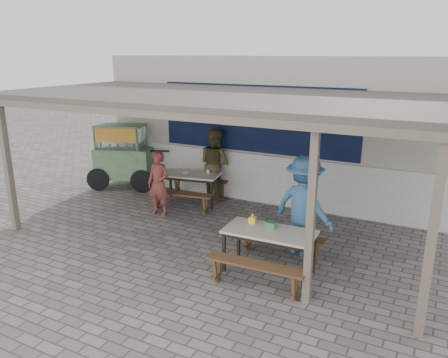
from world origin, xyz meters
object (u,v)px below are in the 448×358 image
Objects in this scene: tissue_box at (252,220)px; table_left at (190,177)px; bench_left_street at (180,197)px; condiment_jar at (208,171)px; vendor_cart at (123,154)px; condiment_bowl at (186,173)px; bench_left_wall at (199,183)px; bench_right_wall at (281,239)px; patron_wall_side at (215,164)px; patron_street_side at (159,184)px; donation_box at (271,225)px; bench_right_street at (255,270)px; patron_right_table at (304,206)px; table_right at (269,235)px.

table_left is at bearing 139.97° from tissue_box.
bench_left_street is 16.94× the size of condiment_jar.
vendor_cart is 18.37× the size of tissue_box.
bench_left_street is at bearing -70.41° from condiment_bowl.
bench_left_wall is 3.92m from bench_right_wall.
patron_wall_side reaches higher than condiment_jar.
donation_box is at bearing -23.58° from patron_street_side.
patron_wall_side is at bearing 124.41° from bench_right_street.
condiment_jar is at bearing 61.91° from bench_left_street.
patron_right_table reaches higher than bench_right_street.
bench_left_street is at bearing 51.59° from patron_street_side.
tissue_box is 1.20× the size of condiment_jar.
vendor_cart is 12.36× the size of donation_box.
bench_right_street is 0.79× the size of vendor_cart.
table_right is 0.95× the size of bench_right_street.
bench_right_street is 1.28m from bench_right_wall.
tissue_box is 0.67× the size of donation_box.
patron_wall_side reaches higher than condiment_bowl.
patron_right_table is at bearing 72.15° from table_right.
vendor_cart is at bearing 178.59° from bench_left_wall.
bench_right_wall is at bearing 90.00° from bench_right_street.
patron_street_side is at bearing 164.97° from bench_right_wall.
table_left is at bearing -4.74° from patron_right_table.
patron_right_table reaches higher than patron_street_side.
tissue_box is (-0.41, 0.82, 0.46)m from bench_right_street.
table_left is 1.04× the size of patron_street_side.
patron_street_side is 13.37× the size of tissue_box.
patron_right_table is 10.92× the size of condiment_bowl.
bench_left_wall is 0.78m from condiment_bowl.
table_left is at bearing 82.88° from patron_wall_side.
table_left is 3.45m from tissue_box.
table_right is 3.51m from patron_street_side.
condiment_bowl is (0.10, 0.98, 0.03)m from patron_street_side.
table_left is 0.70m from bench_left_wall.
table_left is 0.86× the size of patron_wall_side.
vendor_cart is at bearing 157.04° from bench_right_wall.
table_left is 0.76× the size of vendor_cart.
table_right is 0.95× the size of bench_right_wall.
table_left is 0.96× the size of bench_right_street.
vendor_cart reaches higher than bench_left_street.
table_right is at bearing 90.00° from bench_right_street.
patron_wall_side is 0.43m from condiment_jar.
bench_right_wall is at bearing -31.93° from bench_left_street.
donation_box is (5.30, -2.58, -0.14)m from vendor_cart.
patron_right_table is at bearing 79.13° from bench_right_street.
table_right reaches higher than bench_left_wall.
table_left is 9.08× the size of condiment_bowl.
tissue_box is at bearing -47.28° from condiment_jar.
table_left is 3.50m from bench_right_wall.
bench_left_wall is 0.87× the size of patron_wall_side.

